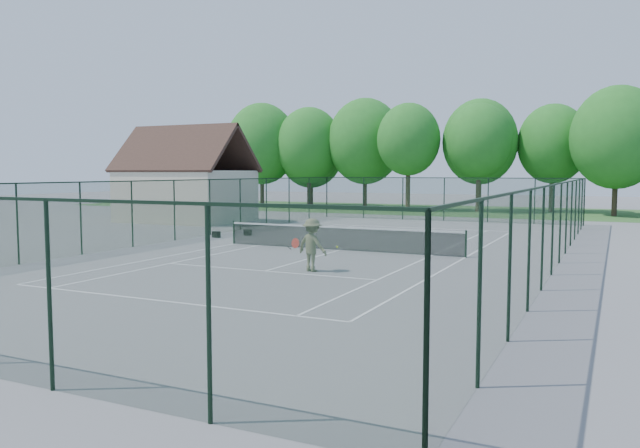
% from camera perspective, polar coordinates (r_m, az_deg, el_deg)
% --- Properties ---
extents(ground, '(140.00, 140.00, 0.00)m').
position_cam_1_polar(ground, '(27.29, 1.81, -2.40)').
color(ground, gray).
rests_on(ground, ground).
extents(grass_far, '(80.00, 16.00, 0.01)m').
position_cam_1_polar(grass_far, '(55.96, 14.30, 1.16)').
color(grass_far, '#3C6F31').
rests_on(grass_far, ground).
extents(court_lines, '(11.05, 23.85, 0.01)m').
position_cam_1_polar(court_lines, '(27.29, 1.81, -2.39)').
color(court_lines, white).
rests_on(court_lines, ground).
extents(tennis_net, '(11.08, 0.08, 1.10)m').
position_cam_1_polar(tennis_net, '(27.23, 1.82, -1.20)').
color(tennis_net, black).
rests_on(tennis_net, ground).
extents(fence_enclosure, '(18.05, 36.05, 3.02)m').
position_cam_1_polar(fence_enclosure, '(27.14, 1.82, 0.87)').
color(fence_enclosure, '#1A3B23').
rests_on(fence_enclosure, ground).
extents(utility_building, '(8.60, 6.27, 6.63)m').
position_cam_1_polar(utility_building, '(43.98, -12.18, 4.30)').
color(utility_building, beige).
rests_on(utility_building, ground).
extents(tree_line_far, '(39.40, 6.40, 9.70)m').
position_cam_1_polar(tree_line_far, '(55.92, 14.42, 7.29)').
color(tree_line_far, '#433224').
rests_on(tree_line_far, ground).
extents(sports_bag_a, '(0.45, 0.32, 0.33)m').
position_cam_1_polar(sports_bag_a, '(32.89, -9.47, -0.95)').
color(sports_bag_a, black).
rests_on(sports_bag_a, ground).
extents(sports_bag_b, '(0.46, 0.37, 0.31)m').
position_cam_1_polar(sports_bag_b, '(33.75, -6.62, -0.78)').
color(sports_bag_b, black).
rests_on(sports_bag_b, ground).
extents(tennis_player, '(1.65, 0.96, 1.83)m').
position_cam_1_polar(tennis_player, '(21.41, -0.72, -1.93)').
color(tennis_player, '#5F6344').
rests_on(tennis_player, ground).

